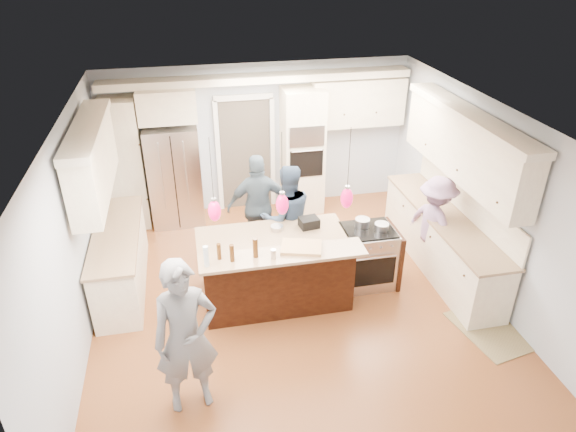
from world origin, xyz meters
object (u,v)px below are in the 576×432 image
(refrigerator, at_px, (175,175))
(person_bar_end, at_px, (186,338))
(kitchen_island, at_px, (275,268))
(island_range, at_px, (368,256))
(person_far_left, at_px, (287,217))

(refrigerator, height_order, person_bar_end, person_bar_end)
(kitchen_island, bearing_deg, island_range, 3.09)
(person_bar_end, height_order, person_far_left, person_bar_end)
(refrigerator, height_order, kitchen_island, refrigerator)
(kitchen_island, distance_m, person_far_left, 0.92)
(refrigerator, distance_m, person_far_left, 2.43)
(refrigerator, bearing_deg, person_bar_end, -89.27)
(refrigerator, xyz_separation_m, person_bar_end, (0.05, -4.25, 0.03))
(kitchen_island, relative_size, island_range, 2.28)
(person_bar_end, xyz_separation_m, person_far_left, (1.59, 2.46, -0.08))
(refrigerator, height_order, island_range, refrigerator)
(island_range, xyz_separation_m, person_far_left, (-1.07, 0.70, 0.39))
(person_bar_end, bearing_deg, person_far_left, 49.09)
(kitchen_island, xyz_separation_m, island_range, (1.41, 0.08, -0.03))
(kitchen_island, height_order, island_range, kitchen_island)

